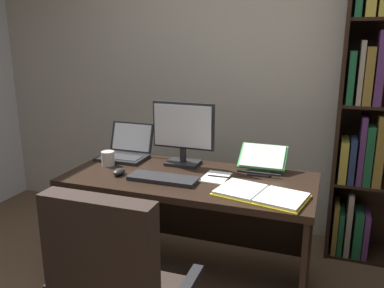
{
  "coord_description": "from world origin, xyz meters",
  "views": [
    {
      "loc": [
        0.68,
        -1.28,
        1.57
      ],
      "look_at": [
        -0.08,
        0.87,
        0.96
      ],
      "focal_mm": 37.49,
      "sensor_mm": 36.0,
      "label": 1
    }
  ],
  "objects_px": {
    "desk": "(193,203)",
    "notepad": "(216,177)",
    "reading_stand_with_book": "(262,159)",
    "open_binder": "(261,194)",
    "keyboard": "(163,178)",
    "monitor": "(183,134)",
    "coffee_mug": "(108,158)",
    "laptop": "(126,151)",
    "computer_mouse": "(119,172)",
    "pen": "(219,176)"
  },
  "relations": [
    {
      "from": "monitor",
      "to": "laptop",
      "type": "xyz_separation_m",
      "value": [
        -0.44,
        0.01,
        -0.16
      ]
    },
    {
      "from": "monitor",
      "to": "coffee_mug",
      "type": "xyz_separation_m",
      "value": [
        -0.47,
        -0.19,
        -0.16
      ]
    },
    {
      "from": "reading_stand_with_book",
      "to": "open_binder",
      "type": "relative_size",
      "value": 0.57
    },
    {
      "from": "reading_stand_with_book",
      "to": "open_binder",
      "type": "height_order",
      "value": "reading_stand_with_book"
    },
    {
      "from": "monitor",
      "to": "computer_mouse",
      "type": "relative_size",
      "value": 4.12
    },
    {
      "from": "desk",
      "to": "open_binder",
      "type": "relative_size",
      "value": 2.89
    },
    {
      "from": "open_binder",
      "to": "notepad",
      "type": "relative_size",
      "value": 2.52
    },
    {
      "from": "reading_stand_with_book",
      "to": "pen",
      "type": "xyz_separation_m",
      "value": [
        -0.22,
        -0.24,
        -0.06
      ]
    },
    {
      "from": "monitor",
      "to": "open_binder",
      "type": "distance_m",
      "value": 0.74
    },
    {
      "from": "reading_stand_with_book",
      "to": "notepad",
      "type": "relative_size",
      "value": 1.43
    },
    {
      "from": "desk",
      "to": "reading_stand_with_book",
      "type": "height_order",
      "value": "reading_stand_with_book"
    },
    {
      "from": "keyboard",
      "to": "notepad",
      "type": "bearing_deg",
      "value": 26.48
    },
    {
      "from": "reading_stand_with_book",
      "to": "notepad",
      "type": "bearing_deg",
      "value": -134.68
    },
    {
      "from": "desk",
      "to": "laptop",
      "type": "distance_m",
      "value": 0.64
    },
    {
      "from": "keyboard",
      "to": "computer_mouse",
      "type": "distance_m",
      "value": 0.3
    },
    {
      "from": "laptop",
      "to": "computer_mouse",
      "type": "distance_m",
      "value": 0.37
    },
    {
      "from": "laptop",
      "to": "reading_stand_with_book",
      "type": "height_order",
      "value": "laptop"
    },
    {
      "from": "computer_mouse",
      "to": "pen",
      "type": "distance_m",
      "value": 0.62
    },
    {
      "from": "reading_stand_with_book",
      "to": "monitor",
      "type": "bearing_deg",
      "value": -175.23
    },
    {
      "from": "computer_mouse",
      "to": "reading_stand_with_book",
      "type": "relative_size",
      "value": 0.35
    },
    {
      "from": "desk",
      "to": "notepad",
      "type": "relative_size",
      "value": 7.29
    },
    {
      "from": "laptop",
      "to": "notepad",
      "type": "relative_size",
      "value": 1.57
    },
    {
      "from": "keyboard",
      "to": "notepad",
      "type": "height_order",
      "value": "keyboard"
    },
    {
      "from": "pen",
      "to": "coffee_mug",
      "type": "xyz_separation_m",
      "value": [
        -0.77,
        0.0,
        0.03
      ]
    },
    {
      "from": "desk",
      "to": "keyboard",
      "type": "distance_m",
      "value": 0.31
    },
    {
      "from": "open_binder",
      "to": "pen",
      "type": "xyz_separation_m",
      "value": [
        -0.29,
        0.19,
        0.0
      ]
    },
    {
      "from": "open_binder",
      "to": "pen",
      "type": "bearing_deg",
      "value": 158.13
    },
    {
      "from": "keyboard",
      "to": "open_binder",
      "type": "bearing_deg",
      "value": -4.79
    },
    {
      "from": "desk",
      "to": "notepad",
      "type": "distance_m",
      "value": 0.27
    },
    {
      "from": "monitor",
      "to": "notepad",
      "type": "relative_size",
      "value": 2.04
    },
    {
      "from": "notepad",
      "to": "coffee_mug",
      "type": "relative_size",
      "value": 2.19
    },
    {
      "from": "open_binder",
      "to": "notepad",
      "type": "distance_m",
      "value": 0.36
    },
    {
      "from": "monitor",
      "to": "pen",
      "type": "relative_size",
      "value": 3.06
    },
    {
      "from": "desk",
      "to": "computer_mouse",
      "type": "distance_m",
      "value": 0.52
    },
    {
      "from": "laptop",
      "to": "pen",
      "type": "distance_m",
      "value": 0.78
    },
    {
      "from": "computer_mouse",
      "to": "keyboard",
      "type": "bearing_deg",
      "value": 0.0
    },
    {
      "from": "keyboard",
      "to": "reading_stand_with_book",
      "type": "height_order",
      "value": "reading_stand_with_book"
    },
    {
      "from": "laptop",
      "to": "reading_stand_with_book",
      "type": "relative_size",
      "value": 1.1
    },
    {
      "from": "open_binder",
      "to": "laptop",
      "type": "bearing_deg",
      "value": 171.03
    },
    {
      "from": "desk",
      "to": "coffee_mug",
      "type": "height_order",
      "value": "coffee_mug"
    },
    {
      "from": "notepad",
      "to": "open_binder",
      "type": "bearing_deg",
      "value": -31.96
    },
    {
      "from": "computer_mouse",
      "to": "notepad",
      "type": "distance_m",
      "value": 0.6
    },
    {
      "from": "keyboard",
      "to": "coffee_mug",
      "type": "relative_size",
      "value": 4.39
    },
    {
      "from": "laptop",
      "to": "open_binder",
      "type": "distance_m",
      "value": 1.11
    },
    {
      "from": "computer_mouse",
      "to": "desk",
      "type": "bearing_deg",
      "value": 24.38
    },
    {
      "from": "coffee_mug",
      "to": "desk",
      "type": "bearing_deg",
      "value": 4.36
    },
    {
      "from": "monitor",
      "to": "coffee_mug",
      "type": "height_order",
      "value": "monitor"
    },
    {
      "from": "notepad",
      "to": "keyboard",
      "type": "bearing_deg",
      "value": -153.52
    },
    {
      "from": "laptop",
      "to": "coffee_mug",
      "type": "xyz_separation_m",
      "value": [
        -0.02,
        -0.2,
        -0.0
      ]
    },
    {
      "from": "monitor",
      "to": "computer_mouse",
      "type": "height_order",
      "value": "monitor"
    }
  ]
}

